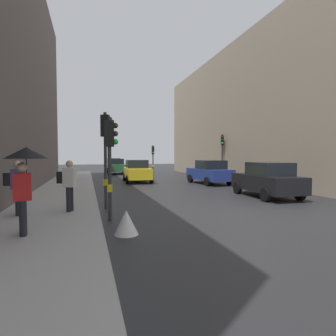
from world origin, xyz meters
name	(u,v)px	position (x,y,z in m)	size (l,w,h in m)	color
ground_plane	(259,213)	(0.00, 0.00, 0.00)	(120.00, 120.00, 0.00)	#28282B
sidewalk_kerb	(62,196)	(-7.21, 6.00, 0.08)	(3.24, 40.00, 0.16)	#A8A5A0
building_facade_right	(282,117)	(11.59, 12.98, 5.74)	(12.00, 28.57, 11.47)	gray
traffic_light_near_left	(110,150)	(-5.26, 0.43, 2.29)	(0.44, 0.26, 3.32)	#2D2D2D
traffic_light_mid_street	(222,148)	(5.28, 12.78, 2.73)	(0.34, 0.45, 3.97)	#2D2D2D
traffic_light_near_right	(106,143)	(-5.27, 2.42, 2.61)	(0.45, 0.34, 3.78)	#2D2D2D
traffic_light_far_median	(153,155)	(0.81, 19.90, 2.22)	(0.25, 0.43, 3.21)	#2D2D2D
car_dark_suv	(267,180)	(2.75, 3.24, 0.88)	(2.24, 4.31, 1.76)	black
car_green_estate	(116,166)	(-2.76, 23.36, 0.88)	(2.06, 4.22, 1.76)	#2D6038
car_silver_hatchback	(114,164)	(-2.44, 30.04, 0.88)	(2.18, 4.28, 1.76)	#BCBCC1
car_yellow_taxi	(137,171)	(-2.16, 12.98, 0.88)	(2.18, 4.28, 1.76)	yellow
car_blue_van	(210,172)	(2.75, 9.96, 0.88)	(2.27, 4.33, 1.76)	navy
pedestrian_with_umbrella	(25,166)	(-7.42, -1.17, 1.84)	(1.00, 1.00, 2.14)	black
pedestrian_with_black_backpack	(68,183)	(-6.61, 1.52, 1.16)	(0.66, 0.47, 1.77)	black
pedestrian_with_grey_backpack	(16,185)	(-8.18, 1.32, 1.16)	(0.63, 0.37, 1.77)	black
warning_sign_triangle	(126,222)	(-5.01, -1.31, 0.33)	(0.64, 0.64, 0.65)	silver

